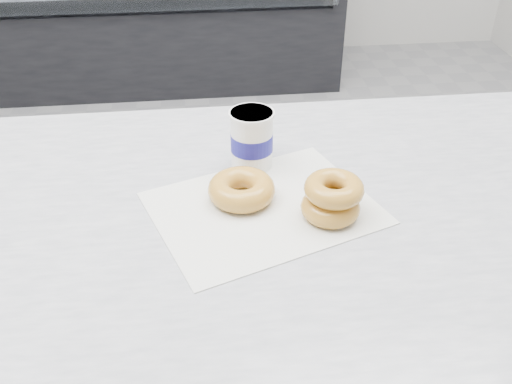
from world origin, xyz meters
TOP-DOWN VIEW (x-y plane):
  - ground at (0.00, 0.00)m, footprint 5.00×5.00m
  - wax_paper at (0.44, -0.60)m, footprint 0.41×0.36m
  - donut_single at (0.41, -0.57)m, footprint 0.14×0.14m
  - donut_stack at (0.54, -0.63)m, footprint 0.10×0.10m
  - coffee_cup at (0.43, -0.46)m, footprint 0.08×0.08m

SIDE VIEW (x-z plane):
  - ground at x=0.00m, z-range 0.00..0.00m
  - wax_paper at x=0.44m, z-range 0.90..0.90m
  - donut_single at x=0.41m, z-range 0.90..0.94m
  - donut_stack at x=0.54m, z-range 0.90..0.97m
  - coffee_cup at x=0.43m, z-range 0.90..1.01m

